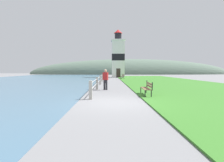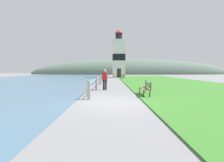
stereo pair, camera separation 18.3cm
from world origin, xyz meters
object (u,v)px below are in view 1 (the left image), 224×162
lighthouse (118,57)px  person_by_railing (106,76)px  park_bench_near (147,87)px  park_bench_midway (122,76)px  person_strolling (105,79)px

lighthouse → person_by_railing: bearing=-97.9°
park_bench_near → lighthouse: bearing=-86.5°
park_bench_midway → park_bench_near: bearing=85.2°
lighthouse → person_by_railing: 18.06m
person_strolling → park_bench_midway: bearing=10.9°
park_bench_near → person_strolling: person_strolling is taller
person_strolling → person_by_railing: (-0.12, 7.72, -0.09)m
park_bench_midway → lighthouse: (-0.51, 6.78, 4.15)m
person_by_railing → lighthouse: bearing=-12.1°
park_bench_midway → person_strolling: 18.63m
person_by_railing → park_bench_near: bearing=-169.6°
person_strolling → person_by_railing: size_ratio=1.11×
park_bench_near → person_strolling: bearing=-47.4°
park_bench_near → lighthouse: (-0.47, 28.49, 4.15)m
park_bench_midway → person_by_railing: size_ratio=1.19×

